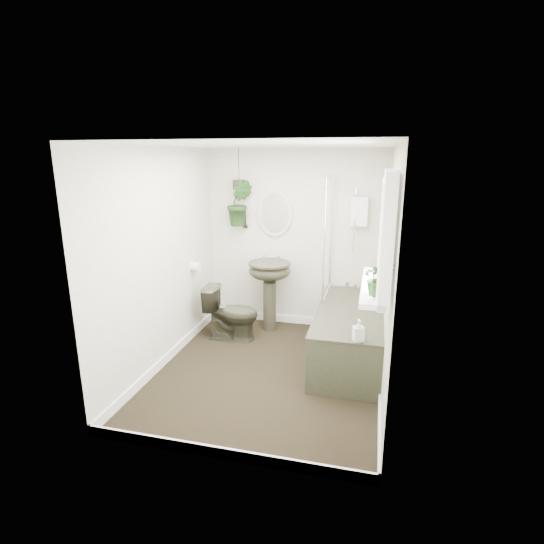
# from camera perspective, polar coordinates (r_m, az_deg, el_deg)

# --- Properties ---
(floor) EXTENTS (2.30, 2.80, 0.02)m
(floor) POSITION_cam_1_polar(r_m,az_deg,el_deg) (4.61, -0.46, -13.29)
(floor) COLOR black
(floor) RESTS_ON ground
(ceiling) EXTENTS (2.30, 2.80, 0.02)m
(ceiling) POSITION_cam_1_polar(r_m,az_deg,el_deg) (4.05, -0.53, 16.88)
(ceiling) COLOR white
(ceiling) RESTS_ON ground
(wall_back) EXTENTS (2.30, 0.02, 2.30)m
(wall_back) POSITION_cam_1_polar(r_m,az_deg,el_deg) (5.53, 3.16, 4.35)
(wall_back) COLOR silver
(wall_back) RESTS_ON ground
(wall_front) EXTENTS (2.30, 0.02, 2.30)m
(wall_front) POSITION_cam_1_polar(r_m,az_deg,el_deg) (2.90, -7.48, -5.99)
(wall_front) COLOR silver
(wall_front) RESTS_ON ground
(wall_left) EXTENTS (0.02, 2.80, 2.30)m
(wall_left) POSITION_cam_1_polar(r_m,az_deg,el_deg) (4.60, -14.62, 1.64)
(wall_left) COLOR silver
(wall_left) RESTS_ON ground
(wall_right) EXTENTS (0.02, 2.80, 2.30)m
(wall_right) POSITION_cam_1_polar(r_m,az_deg,el_deg) (4.06, 15.56, -0.22)
(wall_right) COLOR silver
(wall_right) RESTS_ON ground
(skirting) EXTENTS (2.30, 2.80, 0.10)m
(skirting) POSITION_cam_1_polar(r_m,az_deg,el_deg) (4.59, -0.46, -12.63)
(skirting) COLOR white
(skirting) RESTS_ON floor
(bathtub) EXTENTS (0.72, 1.72, 0.58)m
(bathtub) POSITION_cam_1_polar(r_m,az_deg,el_deg) (4.82, 10.39, -8.28)
(bathtub) COLOR #2C2B1F
(bathtub) RESTS_ON floor
(bath_screen) EXTENTS (0.04, 0.72, 1.40)m
(bath_screen) POSITION_cam_1_polar(r_m,az_deg,el_deg) (5.03, 7.55, 4.64)
(bath_screen) COLOR silver
(bath_screen) RESTS_ON bathtub
(shower_box) EXTENTS (0.20, 0.10, 0.35)m
(shower_box) POSITION_cam_1_polar(r_m,az_deg,el_deg) (5.31, 11.67, 7.97)
(shower_box) COLOR white
(shower_box) RESTS_ON wall_back
(oval_mirror) EXTENTS (0.46, 0.03, 0.62)m
(oval_mirror) POSITION_cam_1_polar(r_m,az_deg,el_deg) (5.49, 0.36, 7.99)
(oval_mirror) COLOR beige
(oval_mirror) RESTS_ON wall_back
(wall_sconce) EXTENTS (0.04, 0.04, 0.22)m
(wall_sconce) POSITION_cam_1_polar(r_m,az_deg,el_deg) (5.60, -3.68, 7.08)
(wall_sconce) COLOR black
(wall_sconce) RESTS_ON wall_back
(toilet_roll_holder) EXTENTS (0.11, 0.11, 0.11)m
(toilet_roll_holder) POSITION_cam_1_polar(r_m,az_deg,el_deg) (5.25, -10.27, 0.72)
(toilet_roll_holder) COLOR white
(toilet_roll_holder) RESTS_ON wall_left
(window_recess) EXTENTS (0.08, 1.00, 0.90)m
(window_recess) POSITION_cam_1_polar(r_m,az_deg,el_deg) (3.27, 15.18, 5.12)
(window_recess) COLOR white
(window_recess) RESTS_ON wall_right
(window_sill) EXTENTS (0.18, 1.00, 0.04)m
(window_sill) POSITION_cam_1_polar(r_m,az_deg,el_deg) (3.37, 13.50, -1.86)
(window_sill) COLOR white
(window_sill) RESTS_ON wall_right
(window_blinds) EXTENTS (0.01, 0.86, 0.76)m
(window_blinds) POSITION_cam_1_polar(r_m,az_deg,el_deg) (3.27, 14.39, 5.17)
(window_blinds) COLOR white
(window_blinds) RESTS_ON wall_right
(toilet) EXTENTS (0.68, 0.41, 0.67)m
(toilet) POSITION_cam_1_polar(r_m,az_deg,el_deg) (5.27, -5.43, -5.48)
(toilet) COLOR #2C2B1F
(toilet) RESTS_ON floor
(pedestal_sink) EXTENTS (0.63, 0.57, 0.91)m
(pedestal_sink) POSITION_cam_1_polar(r_m,az_deg,el_deg) (5.47, -0.33, -3.28)
(pedestal_sink) COLOR #2C2B1F
(pedestal_sink) RESTS_ON floor
(sill_plant) EXTENTS (0.27, 0.25, 0.25)m
(sill_plant) POSITION_cam_1_polar(r_m,az_deg,el_deg) (3.05, 14.14, -0.84)
(sill_plant) COLOR black
(sill_plant) RESTS_ON window_sill
(hanging_plant) EXTENTS (0.35, 0.30, 0.58)m
(hanging_plant) POSITION_cam_1_polar(r_m,az_deg,el_deg) (5.48, -4.39, 9.23)
(hanging_plant) COLOR black
(hanging_plant) RESTS_ON ceiling
(soap_bottle) EXTENTS (0.12, 0.12, 0.20)m
(soap_bottle) POSITION_cam_1_polar(r_m,az_deg,el_deg) (3.94, 11.55, -7.69)
(soap_bottle) COLOR #2E2A2A
(soap_bottle) RESTS_ON bathtub
(hanging_pot) EXTENTS (0.16, 0.16, 0.12)m
(hanging_pot) POSITION_cam_1_polar(r_m,az_deg,el_deg) (5.46, -4.44, 11.64)
(hanging_pot) COLOR #30241E
(hanging_pot) RESTS_ON ceiling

